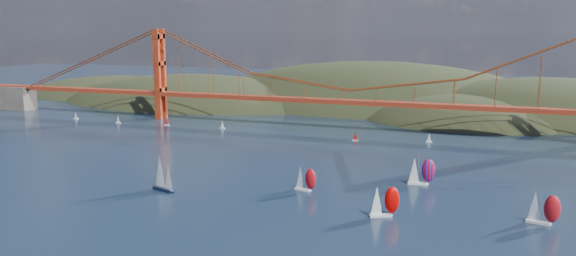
# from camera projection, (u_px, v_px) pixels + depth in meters

# --- Properties ---
(ground) EXTENTS (1200.00, 1200.00, 0.00)m
(ground) POSITION_uv_depth(u_px,v_px,m) (180.00, 247.00, 144.00)
(ground) COLOR black
(ground) RESTS_ON ground
(headlands) EXTENTS (725.00, 225.00, 96.00)m
(headlands) POSITION_uv_depth(u_px,v_px,m) (446.00, 128.00, 388.67)
(headlands) COLOR black
(headlands) RESTS_ON ground
(bridge) EXTENTS (552.00, 12.00, 55.00)m
(bridge) POSITION_uv_depth(u_px,v_px,m) (347.00, 72.00, 305.53)
(bridge) COLOR maroon
(bridge) RESTS_ON ground
(sloop_navy) EXTENTS (9.30, 6.46, 13.76)m
(sloop_navy) POSITION_uv_depth(u_px,v_px,m) (162.00, 174.00, 193.50)
(sloop_navy) COLOR black
(sloop_navy) RESTS_ON ground
(racer_0) EXTENTS (8.33, 4.65, 9.34)m
(racer_0) POSITION_uv_depth(u_px,v_px,m) (305.00, 179.00, 193.21)
(racer_0) COLOR white
(racer_0) RESTS_ON ground
(racer_1) EXTENTS (9.25, 6.90, 10.43)m
(racer_1) POSITION_uv_depth(u_px,v_px,m) (384.00, 201.00, 166.59)
(racer_1) COLOR silver
(racer_1) RESTS_ON ground
(racer_2) EXTENTS (9.19, 5.17, 10.30)m
(racer_2) POSITION_uv_depth(u_px,v_px,m) (543.00, 208.00, 160.20)
(racer_2) COLOR silver
(racer_2) RESTS_ON ground
(racer_rwb) EXTENTS (9.65, 4.38, 10.92)m
(racer_rwb) POSITION_uv_depth(u_px,v_px,m) (421.00, 171.00, 200.74)
(racer_rwb) COLOR white
(racer_rwb) RESTS_ON ground
(distant_boat_0) EXTENTS (3.00, 2.00, 4.70)m
(distant_boat_0) POSITION_uv_depth(u_px,v_px,m) (76.00, 115.00, 347.09)
(distant_boat_0) COLOR silver
(distant_boat_0) RESTS_ON ground
(distant_boat_1) EXTENTS (3.00, 2.00, 4.70)m
(distant_boat_1) POSITION_uv_depth(u_px,v_px,m) (118.00, 119.00, 332.01)
(distant_boat_1) COLOR silver
(distant_boat_1) RESTS_ON ground
(distant_boat_2) EXTENTS (3.00, 2.00, 4.70)m
(distant_boat_2) POSITION_uv_depth(u_px,v_px,m) (167.00, 121.00, 324.63)
(distant_boat_2) COLOR silver
(distant_boat_2) RESTS_ON ground
(distant_boat_3) EXTENTS (3.00, 2.00, 4.70)m
(distant_boat_3) POSITION_uv_depth(u_px,v_px,m) (222.00, 124.00, 314.08)
(distant_boat_3) COLOR silver
(distant_boat_3) RESTS_ON ground
(distant_boat_8) EXTENTS (3.00, 2.00, 4.70)m
(distant_boat_8) POSITION_uv_depth(u_px,v_px,m) (429.00, 138.00, 276.00)
(distant_boat_8) COLOR silver
(distant_boat_8) RESTS_ON ground
(distant_boat_9) EXTENTS (3.00, 2.00, 4.70)m
(distant_boat_9) POSITION_uv_depth(u_px,v_px,m) (355.00, 136.00, 280.00)
(distant_boat_9) COLOR silver
(distant_boat_9) RESTS_ON ground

